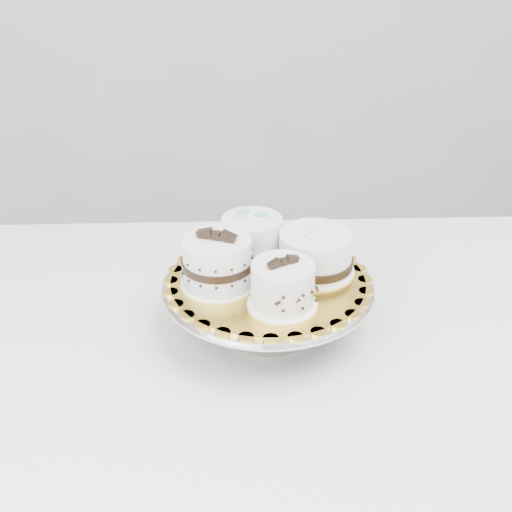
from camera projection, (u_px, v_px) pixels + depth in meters
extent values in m
cube|color=white|center=(260.00, 337.00, 1.08)|extent=(1.34, 1.02, 0.04)
cube|color=white|center=(25.00, 380.00, 1.55)|extent=(0.06, 0.06, 0.71)
cube|color=white|center=(477.00, 369.00, 1.59)|extent=(0.06, 0.06, 0.71)
cylinder|color=gray|center=(267.00, 325.00, 1.06)|extent=(0.15, 0.15, 0.01)
cylinder|color=gray|center=(268.00, 308.00, 1.05)|extent=(0.10, 0.10, 0.08)
cylinder|color=silver|center=(268.00, 284.00, 1.02)|extent=(0.33, 0.33, 0.01)
cylinder|color=silver|center=(268.00, 285.00, 1.02)|extent=(0.34, 0.34, 0.00)
cylinder|color=gold|center=(268.00, 280.00, 1.02)|extent=(0.34, 0.34, 0.00)
cylinder|color=white|center=(282.00, 304.00, 0.95)|extent=(0.11, 0.11, 0.00)
cylinder|color=white|center=(283.00, 284.00, 0.94)|extent=(0.12, 0.12, 0.07)
cylinder|color=white|center=(218.00, 282.00, 1.01)|extent=(0.12, 0.12, 0.00)
cylinder|color=white|center=(217.00, 261.00, 0.99)|extent=(0.15, 0.15, 0.07)
cylinder|color=silver|center=(218.00, 277.00, 1.00)|extent=(0.11, 0.11, 0.02)
cylinder|color=black|center=(217.00, 262.00, 0.99)|extent=(0.11, 0.11, 0.01)
cylinder|color=white|center=(252.00, 257.00, 1.08)|extent=(0.11, 0.11, 0.00)
cylinder|color=white|center=(252.00, 238.00, 1.06)|extent=(0.12, 0.12, 0.07)
cylinder|color=white|center=(315.00, 269.00, 1.04)|extent=(0.13, 0.13, 0.00)
cylinder|color=white|center=(315.00, 251.00, 1.03)|extent=(0.15, 0.15, 0.06)
cylinder|color=black|center=(315.00, 261.00, 1.03)|extent=(0.12, 0.12, 0.01)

